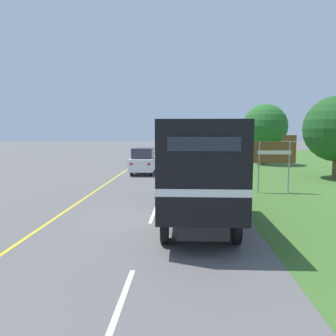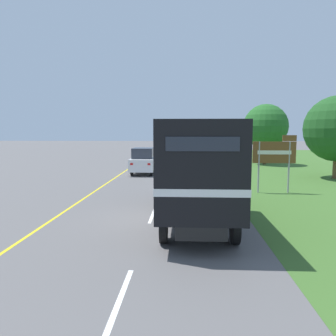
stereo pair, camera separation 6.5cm
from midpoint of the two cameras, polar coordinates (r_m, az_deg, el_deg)
The scene contains 14 objects.
ground_plane at distance 12.60m, azimuth -2.80°, elevation -8.80°, with size 200.00×200.00×0.00m, color #5B5959.
edge_line_yellow at distance 27.72m, azimuth -7.31°, elevation -0.48°, with size 0.12×64.16×0.01m, color yellow.
centre_dash_nearest at distance 7.07m, azimuth -8.01°, elevation -21.48°, with size 0.12×2.60×0.01m, color white.
centre_dash_near at distance 13.21m, azimuth -2.52°, elevation -8.06°, with size 0.12×2.60×0.01m, color white.
centre_dash_mid_a at distance 19.65m, azimuth -0.68°, elevation -3.26°, with size 0.12×2.60×0.01m, color white.
centre_dash_mid_b at distance 26.17m, azimuth 0.24°, elevation -0.83°, with size 0.12×2.60×0.01m, color white.
centre_dash_far at distance 32.72m, azimuth 0.79°, elevation 0.62°, with size 0.12×2.60×0.01m, color white.
centre_dash_farthest at distance 39.29m, azimuth 1.15°, elevation 1.59°, with size 0.12×2.60×0.01m, color white.
horse_trailer_truck at distance 11.88m, azimuth 5.19°, elevation 0.12°, with size 2.46×7.98×3.61m.
lead_car_white at distance 25.54m, azimuth -4.20°, elevation 1.25°, with size 1.80×3.96×2.03m.
lead_car_grey_ahead at distance 36.51m, azimuth 3.54°, elevation 2.68°, with size 1.80×4.33×1.84m.
lead_car_blue_ahead at distance 49.27m, azimuth -0.71°, elevation 3.65°, with size 1.80×4.19×1.83m.
highway_sign at distance 18.39m, azimuth 18.25°, elevation 2.24°, with size 2.28×0.09×3.10m.
roadside_tree_mid at distance 34.21m, azimuth 16.68°, elevation 6.96°, with size 4.40×4.40×5.99m.
Camera 2 is at (1.27, -12.09, 3.30)m, focal length 35.00 mm.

